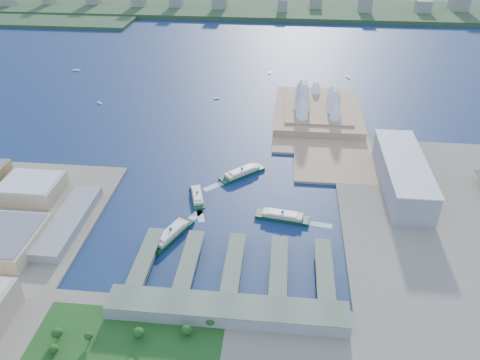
# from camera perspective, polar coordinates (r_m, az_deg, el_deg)

# --- Properties ---
(ground) EXTENTS (3000.00, 3000.00, 0.00)m
(ground) POSITION_cam_1_polar(r_m,az_deg,el_deg) (506.74, -1.40, -4.82)
(ground) COLOR #0F2646
(ground) RESTS_ON ground
(east_land) EXTENTS (240.00, 500.00, 3.00)m
(east_land) POSITION_cam_1_polar(r_m,az_deg,el_deg) (500.63, 26.63, -9.31)
(east_land) COLOR gray
(east_land) RESTS_ON ground
(peninsula) EXTENTS (135.00, 220.00, 3.00)m
(peninsula) POSITION_cam_1_polar(r_m,az_deg,el_deg) (729.14, 9.61, 7.22)
(peninsula) COLOR tan
(peninsula) RESTS_ON ground
(far_shore) EXTENTS (2200.00, 260.00, 12.00)m
(far_shore) POSITION_cam_1_polar(r_m,az_deg,el_deg) (1413.30, 3.73, 20.09)
(far_shore) COLOR #2D4926
(far_shore) RESTS_ON ground
(opera_house) EXTENTS (134.00, 180.00, 58.00)m
(opera_house) POSITION_cam_1_polar(r_m,az_deg,el_deg) (735.18, 9.57, 10.04)
(opera_house) COLOR white
(opera_house) RESTS_ON peninsula
(toaster_building) EXTENTS (45.00, 155.00, 35.00)m
(toaster_building) POSITION_cam_1_polar(r_m,az_deg,el_deg) (576.59, 19.21, 0.68)
(toaster_building) COLOR gray
(toaster_building) RESTS_ON east_land
(ferry_wharves) EXTENTS (184.00, 90.00, 9.30)m
(ferry_wharves) POSITION_cam_1_polar(r_m,az_deg,el_deg) (445.32, -0.78, -10.28)
(ferry_wharves) COLOR #55634A
(ferry_wharves) RESTS_ON ground
(terminal_building) EXTENTS (200.00, 28.00, 12.00)m
(terminal_building) POSITION_cam_1_polar(r_m,az_deg,el_deg) (400.29, -1.63, -15.63)
(terminal_building) COLOR gray
(terminal_building) RESTS_ON south_land
(park) EXTENTS (150.00, 110.00, 16.00)m
(park) POSITION_cam_1_polar(r_m,az_deg,el_deg) (379.77, -14.82, -20.25)
(park) COLOR #194714
(park) RESTS_ON south_land
(ferry_a) EXTENTS (25.86, 51.19, 9.39)m
(ferry_a) POSITION_cam_1_polar(r_m,az_deg,el_deg) (538.94, -5.25, -1.80)
(ferry_a) COLOR #0E3823
(ferry_a) RESTS_ON ground
(ferry_b) EXTENTS (55.52, 52.72, 11.55)m
(ferry_b) POSITION_cam_1_polar(r_m,az_deg,el_deg) (578.36, 0.25, 1.08)
(ferry_b) COLOR #0E3823
(ferry_b) RESTS_ON ground
(ferry_c) EXTENTS (39.86, 62.49, 11.64)m
(ferry_c) POSITION_cam_1_polar(r_m,az_deg,el_deg) (484.80, -8.43, -6.35)
(ferry_c) COLOR #0E3823
(ferry_c) RESTS_ON ground
(ferry_d) EXTENTS (59.48, 23.55, 10.95)m
(ferry_d) POSITION_cam_1_polar(r_m,az_deg,el_deg) (506.36, 5.19, -4.22)
(ferry_d) COLOR #0E3823
(ferry_d) RESTS_ON ground
(boat_a) EXTENTS (10.71, 10.68, 2.33)m
(boat_a) POSITION_cam_1_polar(r_m,az_deg,el_deg) (814.88, -16.74, 9.02)
(boat_a) COLOR white
(boat_a) RESTS_ON ground
(boat_b) EXTENTS (9.57, 6.16, 2.44)m
(boat_b) POSITION_cam_1_polar(r_m,az_deg,el_deg) (799.48, -2.85, 9.93)
(boat_b) COLOR white
(boat_b) RESTS_ON ground
(boat_c) EXTENTS (6.48, 13.17, 2.85)m
(boat_c) POSITION_cam_1_polar(r_m,az_deg,el_deg) (915.38, 13.01, 12.13)
(boat_c) COLOR white
(boat_c) RESTS_ON ground
(boat_d) EXTENTS (15.69, 4.37, 2.62)m
(boat_d) POSITION_cam_1_polar(r_m,az_deg,el_deg) (982.67, -19.31, 12.54)
(boat_d) COLOR white
(boat_d) RESTS_ON ground
(boat_e) EXTENTS (4.51, 11.30, 2.71)m
(boat_e) POSITION_cam_1_polar(r_m,az_deg,el_deg) (917.83, 3.65, 12.94)
(boat_e) COLOR white
(boat_e) RESTS_ON ground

